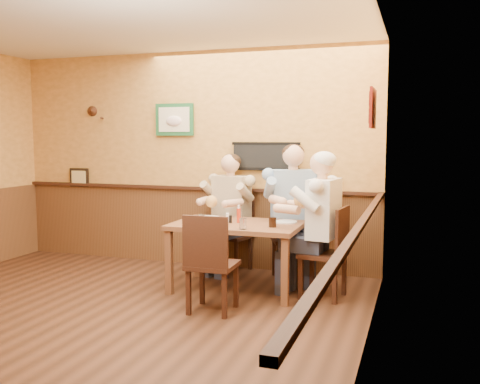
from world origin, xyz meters
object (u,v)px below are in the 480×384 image
(dining_table, at_px, (237,231))
(chair_near_side, at_px, (213,262))
(pepper_shaker, at_px, (230,219))
(cola_tumbler, at_px, (273,222))
(hot_sauce_bottle, at_px, (239,215))
(chair_back_left, at_px, (232,234))
(diner_blue_polo, at_px, (292,219))
(water_glass_mid, at_px, (243,224))
(chair_back_right, at_px, (292,237))
(diner_white_elder, at_px, (324,233))
(water_glass_left, at_px, (201,220))
(chair_right_end, at_px, (323,252))
(diner_tan_shirt, at_px, (232,219))
(salt_shaker, at_px, (228,217))

(dining_table, distance_m, chair_near_side, 0.78)
(pepper_shaker, bearing_deg, dining_table, 9.32)
(cola_tumbler, bearing_deg, hot_sauce_bottle, 159.03)
(dining_table, distance_m, chair_back_left, 0.89)
(diner_blue_polo, bearing_deg, water_glass_mid, -129.41)
(chair_back_right, bearing_deg, chair_near_side, -131.54)
(chair_near_side, relative_size, water_glass_mid, 8.56)
(diner_white_elder, distance_m, water_glass_left, 1.30)
(diner_blue_polo, xyz_separation_m, water_glass_mid, (-0.29, -1.00, 0.09))
(chair_back_right, xyz_separation_m, chair_near_side, (-0.46, -1.41, -0.02))
(diner_blue_polo, height_order, diner_white_elder, diner_blue_polo)
(diner_blue_polo, bearing_deg, chair_right_end, -75.74)
(diner_tan_shirt, xyz_separation_m, pepper_shaker, (0.27, -0.81, 0.13))
(diner_tan_shirt, bearing_deg, dining_table, -53.80)
(water_glass_mid, bearing_deg, water_glass_left, 171.50)
(chair_back_left, bearing_deg, water_glass_left, -75.53)
(diner_white_elder, bearing_deg, hot_sauce_bottle, -82.70)
(chair_right_end, xyz_separation_m, cola_tumbler, (-0.51, -0.16, 0.32))
(diner_blue_polo, xyz_separation_m, cola_tumbler, (-0.03, -0.78, 0.08))
(water_glass_mid, bearing_deg, diner_white_elder, 26.80)
(diner_tan_shirt, height_order, pepper_shaker, diner_tan_shirt)
(chair_back_left, xyz_separation_m, cola_tumbler, (0.78, -0.92, 0.34))
(chair_near_side, height_order, hot_sauce_bottle, chair_near_side)
(chair_right_end, distance_m, diner_tan_shirt, 1.51)
(chair_back_left, relative_size, water_glass_left, 7.91)
(chair_near_side, xyz_separation_m, hot_sauce_bottle, (-0.00, 0.80, 0.36))
(water_glass_mid, bearing_deg, chair_back_right, 74.05)
(dining_table, bearing_deg, diner_white_elder, 1.89)
(chair_back_right, height_order, chair_near_side, chair_back_right)
(diner_white_elder, bearing_deg, water_glass_mid, -55.68)
(water_glass_left, bearing_deg, diner_blue_polo, 49.82)
(diner_blue_polo, height_order, salt_shaker, diner_blue_polo)
(chair_back_right, bearing_deg, diner_blue_polo, 0.00)
(diner_tan_shirt, distance_m, diner_blue_polo, 0.83)
(diner_white_elder, distance_m, pepper_shaker, 1.03)
(chair_back_right, relative_size, chair_near_side, 1.05)
(chair_right_end, bearing_deg, water_glass_left, -68.61)
(chair_back_right, xyz_separation_m, diner_white_elder, (0.48, -0.62, 0.19))
(diner_tan_shirt, relative_size, diner_white_elder, 0.96)
(diner_tan_shirt, relative_size, cola_tumbler, 12.80)
(dining_table, height_order, diner_tan_shirt, diner_tan_shirt)
(pepper_shaker, bearing_deg, diner_white_elder, 2.44)
(diner_blue_polo, distance_m, pepper_shaker, 0.86)
(water_glass_left, xyz_separation_m, water_glass_mid, (0.50, -0.07, -0.00))
(cola_tumbler, bearing_deg, chair_near_side, -123.98)
(diner_white_elder, bearing_deg, water_glass_left, -68.61)
(chair_back_right, xyz_separation_m, pepper_shaker, (-0.55, -0.66, 0.29))
(chair_back_left, relative_size, diner_white_elder, 0.67)
(diner_white_elder, xyz_separation_m, hot_sauce_bottle, (-0.94, 0.00, 0.15))
(chair_near_side, relative_size, salt_shaker, 10.45)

